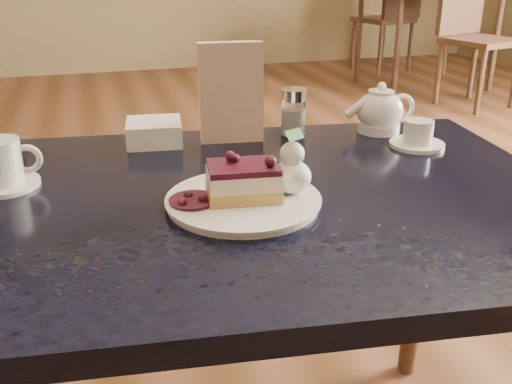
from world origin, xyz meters
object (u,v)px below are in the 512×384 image
object	(u,v)px
main_table	(240,233)
tea_set	(387,117)
coffee_set	(2,166)
cheesecake_slice	(243,182)
dessert_plate	(243,201)
bg_table_far_right	(420,77)

from	to	relation	value
main_table	tea_set	size ratio (longest dim) A/B	5.35
coffee_set	cheesecake_slice	bearing A→B (deg)	-26.86
dessert_plate	bg_table_far_right	distance (m)	4.31
dessert_plate	coffee_set	world-z (taller)	coffee_set
coffee_set	dessert_plate	bearing A→B (deg)	-26.86
main_table	cheesecake_slice	world-z (taller)	cheesecake_slice
cheesecake_slice	tea_set	xyz separation A→B (m)	(0.39, 0.27, 0.00)
tea_set	cheesecake_slice	bearing A→B (deg)	-145.06
dessert_plate	bg_table_far_right	bearing A→B (deg)	54.42
main_table	tea_set	bearing A→B (deg)	37.12
dessert_plate	cheesecake_slice	distance (m)	0.03
main_table	coffee_set	size ratio (longest dim) A/B	9.20
bg_table_far_right	main_table	bearing A→B (deg)	-140.70
main_table	dessert_plate	size ratio (longest dim) A/B	5.01
cheesecake_slice	tea_set	distance (m)	0.47
coffee_set	main_table	bearing A→B (deg)	-20.60
dessert_plate	coffee_set	bearing A→B (deg)	153.14
dessert_plate	tea_set	distance (m)	0.48
dessert_plate	coffee_set	xyz separation A→B (m)	(-0.36, 0.18, 0.03)
main_table	bg_table_far_right	bearing A→B (deg)	60.70
cheesecake_slice	coffee_set	size ratio (longest dim) A/B	0.92
tea_set	bg_table_far_right	world-z (taller)	tea_set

